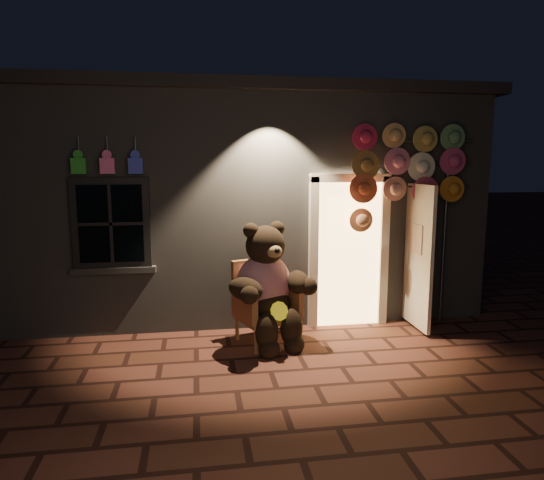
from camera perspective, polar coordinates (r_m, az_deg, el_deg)
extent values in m
plane|color=brown|center=(5.68, -0.15, -15.24)|extent=(60.00, 60.00, 0.00)
cube|color=slate|center=(9.18, -3.94, 4.76)|extent=(7.00, 5.00, 3.30)
cube|color=black|center=(9.21, -4.06, 15.56)|extent=(7.30, 5.30, 0.16)
cube|color=black|center=(6.72, -18.36, 1.87)|extent=(1.00, 0.10, 1.20)
cube|color=black|center=(6.69, -18.40, 1.84)|extent=(0.82, 0.06, 1.02)
cube|color=slate|center=(6.82, -18.10, -3.38)|extent=(1.10, 0.14, 0.08)
cube|color=#FFC872|center=(7.05, 8.92, -1.56)|extent=(0.92, 0.10, 2.10)
cube|color=beige|center=(6.88, 4.88, -1.76)|extent=(0.12, 0.12, 2.20)
cube|color=beige|center=(7.19, 12.96, -1.48)|extent=(0.12, 0.12, 2.20)
cube|color=beige|center=(6.90, 9.24, 7.23)|extent=(1.16, 0.12, 0.12)
cube|color=beige|center=(7.04, 16.86, -1.87)|extent=(0.05, 0.80, 2.00)
cube|color=green|center=(6.66, -21.80, 8.10)|extent=(0.18, 0.07, 0.20)
cylinder|color=#59595E|center=(6.72, -21.81, 10.24)|extent=(0.02, 0.02, 0.25)
cube|color=pink|center=(6.59, -18.80, 8.26)|extent=(0.18, 0.07, 0.20)
cylinder|color=#59595E|center=(6.66, -18.83, 10.42)|extent=(0.02, 0.02, 0.25)
cube|color=#3744C2|center=(6.54, -15.75, 8.40)|extent=(0.18, 0.07, 0.20)
cylinder|color=#59595E|center=(6.61, -15.78, 10.57)|extent=(0.02, 0.02, 0.25)
cube|color=olive|center=(6.39, -0.60, -8.87)|extent=(0.88, 0.85, 0.10)
cube|color=olive|center=(6.55, -1.85, -5.23)|extent=(0.69, 0.31, 0.70)
cube|color=olive|center=(6.17, -3.25, -7.59)|extent=(0.28, 0.59, 0.40)
cube|color=olive|center=(6.47, 2.09, -6.79)|extent=(0.28, 0.59, 0.40)
cylinder|color=olive|center=(6.09, -1.87, -11.89)|extent=(0.05, 0.05, 0.32)
cylinder|color=olive|center=(6.37, 3.05, -10.94)|extent=(0.05, 0.05, 0.32)
cylinder|color=olive|center=(6.57, -4.13, -10.32)|extent=(0.05, 0.05, 0.32)
cylinder|color=olive|center=(6.83, 0.53, -9.54)|extent=(0.05, 0.05, 0.32)
ellipsoid|color=#A91229|center=(6.32, -1.01, -5.17)|extent=(0.91, 0.82, 0.79)
ellipsoid|color=black|center=(6.30, -0.63, -7.38)|extent=(0.76, 0.70, 0.37)
sphere|color=black|center=(6.16, -0.79, -0.62)|extent=(0.65, 0.65, 0.51)
sphere|color=black|center=(6.08, -2.50, 1.13)|extent=(0.20, 0.20, 0.20)
sphere|color=black|center=(6.25, 0.58, 1.36)|extent=(0.20, 0.20, 0.20)
ellipsoid|color=#9C7A47|center=(5.97, 0.25, -1.36)|extent=(0.23, 0.20, 0.16)
ellipsoid|color=black|center=(5.94, -3.13, -5.79)|extent=(0.55, 0.58, 0.29)
ellipsoid|color=black|center=(6.29, 3.05, -4.95)|extent=(0.29, 0.52, 0.29)
ellipsoid|color=black|center=(6.03, -0.63, -10.80)|extent=(0.29, 0.29, 0.49)
ellipsoid|color=black|center=(6.20, 2.29, -10.26)|extent=(0.29, 0.29, 0.49)
sphere|color=black|center=(6.05, -0.32, -12.75)|extent=(0.26, 0.26, 0.26)
sphere|color=black|center=(6.21, 2.60, -12.15)|extent=(0.26, 0.26, 0.26)
cylinder|color=yellow|center=(6.03, 0.86, -8.36)|extent=(0.26, 0.17, 0.23)
cylinder|color=#59595E|center=(7.46, 19.68, 1.51)|extent=(0.04, 0.04, 2.85)
cylinder|color=#59595E|center=(7.25, 18.03, 11.00)|extent=(1.27, 0.03, 0.03)
cylinder|color=#59595E|center=(7.24, 17.91, 8.50)|extent=(1.27, 0.03, 0.03)
cylinder|color=#59595E|center=(7.25, 17.79, 6.00)|extent=(1.27, 0.03, 0.03)
cylinder|color=#BE2347|center=(6.82, 10.96, 11.87)|extent=(0.36, 0.11, 0.36)
cylinder|color=tan|center=(6.95, 14.39, 11.70)|extent=(0.36, 0.11, 0.36)
cylinder|color=#B29948|center=(7.09, 17.69, 11.50)|extent=(0.36, 0.11, 0.36)
cylinder|color=#60975E|center=(7.34, 20.48, 11.26)|extent=(0.36, 0.11, 0.36)
cylinder|color=olive|center=(6.78, 10.95, 8.76)|extent=(0.36, 0.11, 0.36)
cylinder|color=#D8718D|center=(6.91, 14.37, 8.65)|extent=(0.36, 0.11, 0.36)
cylinder|color=#EDE9C9|center=(7.14, 17.33, 8.53)|extent=(0.36, 0.11, 0.36)
cylinder|color=#CF4377|center=(7.31, 20.44, 8.37)|extent=(0.36, 0.11, 0.36)
cylinder|color=#D05732|center=(6.77, 10.94, 5.63)|extent=(0.36, 0.11, 0.36)
cylinder|color=tan|center=(6.98, 14.05, 5.63)|extent=(0.36, 0.11, 0.36)
cylinder|color=#D24361|center=(7.12, 17.29, 5.55)|extent=(0.36, 0.11, 0.36)
cylinder|color=orange|center=(7.29, 20.39, 5.47)|extent=(0.36, 0.11, 0.36)
cylinder|color=tan|center=(6.85, 10.68, 2.58)|extent=(0.36, 0.11, 0.36)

